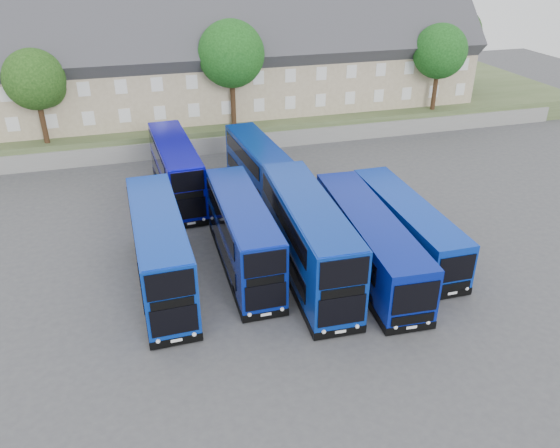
{
  "coord_description": "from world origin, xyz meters",
  "views": [
    {
      "loc": [
        -7.19,
        -22.09,
        17.37
      ],
      "look_at": [
        0.63,
        5.35,
        2.2
      ],
      "focal_mm": 35.0,
      "sensor_mm": 36.0,
      "label": 1
    }
  ],
  "objects": [
    {
      "name": "tree_far",
      "position": [
        28.15,
        32.1,
        7.73
      ],
      "size": [
        5.44,
        5.44,
        8.67
      ],
      "color": "#382314",
      "rests_on": "earth_bank"
    },
    {
      "name": "coach_east_b",
      "position": [
        8.33,
        4.17,
        1.53
      ],
      "size": [
        2.51,
        11.46,
        3.13
      ],
      "rotation": [
        0.0,
        0.0,
        -0.01
      ],
      "color": "#092EA7",
      "rests_on": "ground"
    },
    {
      "name": "tree_west",
      "position": [
        -13.85,
        25.1,
        7.05
      ],
      "size": [
        4.8,
        4.8,
        7.65
      ],
      "color": "#382314",
      "rests_on": "earth_bank"
    },
    {
      "name": "retaining_wall",
      "position": [
        0.0,
        24.0,
        0.75
      ],
      "size": [
        70.0,
        0.4,
        1.5
      ],
      "primitive_type": "cube",
      "color": "slate",
      "rests_on": "ground"
    },
    {
      "name": "tree_east",
      "position": [
        22.15,
        25.1,
        7.39
      ],
      "size": [
        5.12,
        5.12,
        8.16
      ],
      "color": "#382314",
      "rests_on": "earth_bank"
    },
    {
      "name": "terrace_row",
      "position": [
        0.0,
        30.0,
        6.6
      ],
      "size": [
        54.0,
        10.4,
        11.2
      ],
      "color": "tan",
      "rests_on": "earth_bank"
    },
    {
      "name": "dd_front_left",
      "position": [
        -6.49,
        4.15,
        2.15
      ],
      "size": [
        2.76,
        11.09,
        4.39
      ],
      "rotation": [
        0.0,
        0.0,
        0.02
      ],
      "color": "#082EA2",
      "rests_on": "ground"
    },
    {
      "name": "dd_front_right",
      "position": [
        1.55,
        2.96,
        2.29
      ],
      "size": [
        3.13,
        11.83,
        4.66
      ],
      "rotation": [
        0.0,
        0.0,
        -0.04
      ],
      "color": "#082A94",
      "rests_on": "ground"
    },
    {
      "name": "dd_front_mid",
      "position": [
        -1.76,
        4.72,
        2.08
      ],
      "size": [
        2.51,
        10.66,
        4.23
      ],
      "rotation": [
        0.0,
        0.0,
        -0.01
      ],
      "color": "navy",
      "rests_on": "ground"
    },
    {
      "name": "dd_rear_right",
      "position": [
        1.58,
        14.22,
        1.99
      ],
      "size": [
        3.09,
        10.34,
        4.05
      ],
      "rotation": [
        0.0,
        0.0,
        0.07
      ],
      "color": "#082894",
      "rests_on": "ground"
    },
    {
      "name": "earth_bank",
      "position": [
        0.0,
        34.0,
        1.0
      ],
      "size": [
        80.0,
        20.0,
        2.0
      ],
      "primitive_type": "cube",
      "color": "#43532F",
      "rests_on": "ground"
    },
    {
      "name": "ground",
      "position": [
        0.0,
        0.0,
        0.0
      ],
      "size": [
        120.0,
        120.0,
        0.0
      ],
      "primitive_type": "plane",
      "color": "#404045",
      "rests_on": "ground"
    },
    {
      "name": "tree_mid",
      "position": [
        2.15,
        25.6,
        8.07
      ],
      "size": [
        5.76,
        5.76,
        9.18
      ],
      "color": "#382314",
      "rests_on": "earth_bank"
    },
    {
      "name": "coach_east_a",
      "position": [
        5.17,
        2.76,
        1.69
      ],
      "size": [
        3.39,
        12.76,
        3.45
      ],
      "rotation": [
        0.0,
        0.0,
        -0.06
      ],
      "color": "#071A8C",
      "rests_on": "ground"
    },
    {
      "name": "dd_rear_left",
      "position": [
        -4.35,
        15.62,
        2.08
      ],
      "size": [
        2.98,
        10.79,
        4.24
      ],
      "rotation": [
        0.0,
        0.0,
        0.05
      ],
      "color": "#0808A2",
      "rests_on": "ground"
    }
  ]
}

